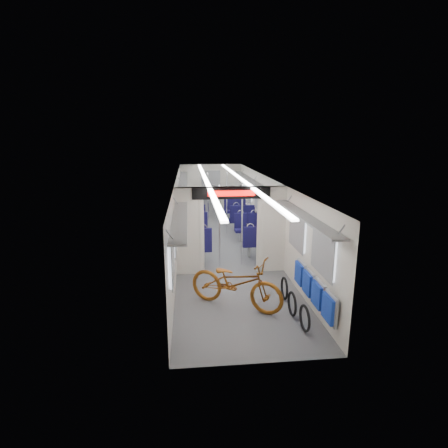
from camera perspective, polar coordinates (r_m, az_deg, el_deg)
name	(u,v)px	position (r m, az deg, el deg)	size (l,w,h in m)	color
carriage	(224,205)	(10.79, 0.00, 3.13)	(12.00, 12.02, 2.31)	#515456
bicycle	(236,283)	(7.45, 1.93, -9.53)	(0.73, 2.11, 1.11)	brown
flip_bench	(313,289)	(7.31, 14.38, -10.22)	(0.12, 2.13, 0.55)	gray
bike_hoop_a	(305,319)	(6.89, 13.02, -14.94)	(0.51, 0.51, 0.05)	black
bike_hoop_b	(292,305)	(7.38, 11.04, -12.83)	(0.51, 0.51, 0.05)	black
bike_hoop_c	(284,289)	(8.03, 9.82, -10.45)	(0.51, 0.51, 0.05)	black
seat_bay_near_left	(194,234)	(10.99, -4.88, -1.69)	(0.96, 2.31, 1.17)	#110E3E
seat_bay_near_right	(252,232)	(11.34, 4.60, -1.38)	(0.90, 2.02, 1.08)	#110E3E
seat_bay_far_left	(193,211)	(14.52, -5.16, 2.13)	(0.95, 2.28, 1.16)	#110E3E
seat_bay_far_right	(238,212)	(14.36, 2.34, 2.03)	(0.95, 2.25, 1.15)	#110E3E
stanchion_near_left	(220,227)	(9.54, -0.72, -0.47)	(0.04, 0.04, 2.30)	silver
stanchion_near_right	(242,225)	(9.71, 2.95, -0.22)	(0.04, 0.04, 2.30)	silver
stanchion_far_left	(208,204)	(12.82, -2.59, 3.24)	(0.04, 0.04, 2.30)	silver
stanchion_far_right	(227,203)	(12.96, 0.45, 3.37)	(0.04, 0.04, 2.30)	silver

